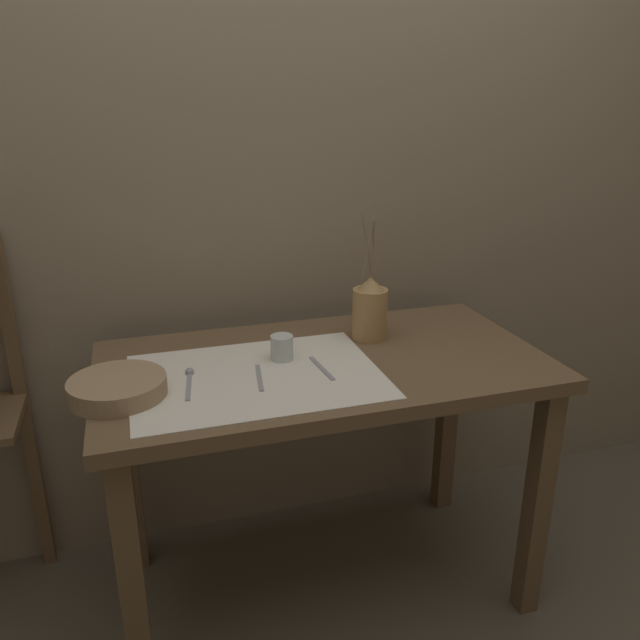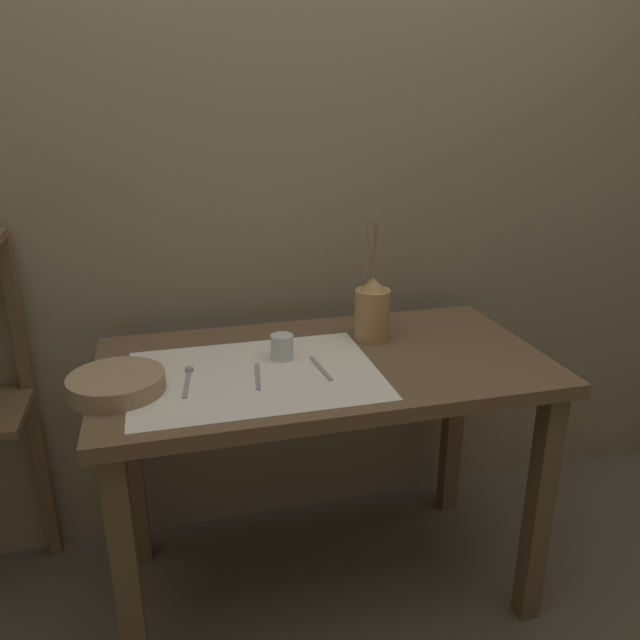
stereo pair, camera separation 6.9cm
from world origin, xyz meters
The scene contains 10 objects.
ground_plane centered at (0.00, 0.00, 0.00)m, with size 12.00×12.00×0.00m, color brown.
stone_wall_back centered at (0.00, 0.45, 1.20)m, with size 7.00×0.06×2.40m.
wooden_table centered at (0.00, 0.00, 0.68)m, with size 1.26×0.67×0.80m.
linen_cloth centered at (-0.21, -0.06, 0.80)m, with size 0.66×0.48×0.00m.
pitcher_with_flowers centered at (0.18, 0.12, 0.89)m, with size 0.11×0.11×0.41m.
wooden_bowl centered at (-0.56, -0.07, 0.82)m, with size 0.24×0.24×0.05m.
glass_tumbler_near centered at (-0.11, 0.03, 0.83)m, with size 0.06×0.06×0.07m.
spoon_outer centered at (-0.38, -0.02, 0.80)m, with size 0.04×0.17×0.02m.
fork_inner centered at (-0.20, -0.08, 0.80)m, with size 0.03×0.16×0.00m.
knife_center centered at (-0.03, -0.07, 0.80)m, with size 0.03×0.16×0.00m.
Camera 1 is at (-0.49, -1.55, 1.50)m, focal length 35.00 mm.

